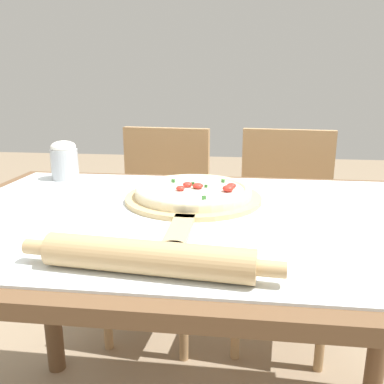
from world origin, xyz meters
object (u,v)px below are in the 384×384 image
at_px(chair_right, 284,221).
at_px(flour_cup, 64,160).
at_px(pizza_peel, 192,200).
at_px(rolling_pin, 148,257).
at_px(pizza, 194,191).
at_px(chair_left, 161,216).

height_order(chair_right, flour_cup, flour_cup).
relative_size(pizza_peel, chair_right, 0.61).
bearing_deg(chair_right, rolling_pin, -101.18).
bearing_deg(rolling_pin, pizza, 86.77).
xyz_separation_m(pizza_peel, pizza, (0.00, 0.02, 0.02)).
relative_size(rolling_pin, chair_left, 0.50).
bearing_deg(pizza_peel, rolling_pin, -93.32).
bearing_deg(rolling_pin, pizza_peel, 86.68).
xyz_separation_m(pizza_peel, chair_left, (-0.21, 0.65, -0.27)).
bearing_deg(chair_left, flour_cup, -110.51).
bearing_deg(pizza_peel, pizza, 88.52).
distance_m(pizza_peel, pizza, 0.03).
relative_size(pizza_peel, rolling_pin, 1.23).
relative_size(chair_left, flour_cup, 7.20).
bearing_deg(flour_cup, pizza, -23.70).
distance_m(pizza, flour_cup, 0.47).
relative_size(pizza, chair_right, 0.34).
distance_m(pizza_peel, rolling_pin, 0.41).
height_order(rolling_pin, chair_right, chair_right).
distance_m(rolling_pin, chair_left, 1.11).
relative_size(chair_left, chair_right, 1.00).
bearing_deg(flour_cup, pizza_peel, -26.00).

